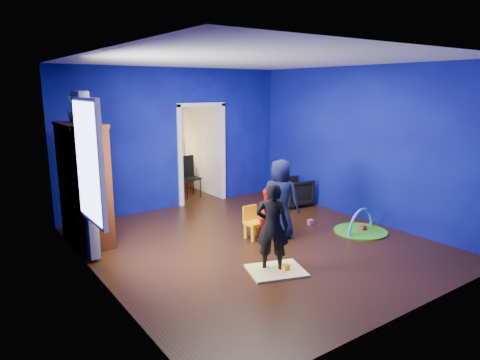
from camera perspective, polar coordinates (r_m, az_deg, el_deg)
floor at (r=7.07m, az=2.04°, el=-8.44°), size 5.00×5.50×0.01m
ceiling at (r=6.63m, az=2.24°, el=15.72°), size 5.00×5.50×0.01m
wall_back at (r=9.03m, az=-8.51°, el=5.44°), size 5.00×0.02×2.90m
wall_front at (r=4.85m, az=22.18°, el=-1.16°), size 5.00×0.02×2.90m
wall_left at (r=5.58m, az=-18.78°, el=0.77°), size 0.02×5.50×2.90m
wall_right at (r=8.44m, az=15.85°, el=4.65°), size 0.02×5.50×2.90m
alcove at (r=10.09m, az=-7.67°, el=5.03°), size 1.00×1.75×2.50m
armchair at (r=9.27m, az=7.17°, el=-1.57°), size 0.72×0.71×0.60m
child_black at (r=5.92m, az=4.32°, el=-6.24°), size 0.54×0.53×1.25m
child_navy at (r=7.21m, az=5.36°, el=-2.49°), size 0.71×0.78×1.34m
toddler_red at (r=7.09m, az=3.86°, el=-4.61°), size 0.45×0.36×0.89m
vase at (r=6.84m, az=-20.03°, el=7.84°), size 0.24×0.24×0.20m
potted_plant at (r=7.34m, az=-21.19°, el=8.88°), size 0.31×0.31×0.42m
tv_armoire at (r=7.28m, az=-20.04°, el=-0.55°), size 0.58×1.14×1.96m
crt_tv at (r=7.28m, az=-19.76°, el=-0.20°), size 0.46×0.70×0.54m
yellow_blanket at (r=6.07m, az=4.84°, el=-11.95°), size 0.90×0.81×0.03m
hopper_ball at (r=7.50m, az=3.76°, el=-5.58°), size 0.41×0.41×0.41m
kid_chair at (r=7.21m, az=1.91°, el=-5.92°), size 0.29×0.29×0.50m
play_mat at (r=7.90m, az=15.76°, el=-6.58°), size 0.92×0.92×0.02m
toy_arch at (r=7.89m, az=15.76°, el=-6.52°), size 0.82×0.20×0.83m
window_left at (r=5.90m, az=-19.69°, el=2.29°), size 0.03×0.95×1.55m
curtain at (r=6.50m, az=-19.84°, el=0.45°), size 0.14×0.42×2.40m
doorway at (r=9.36m, az=-5.15°, el=3.30°), size 1.16×0.10×2.10m
study_desk at (r=10.80m, az=-9.09°, el=0.75°), size 0.88×0.44×0.75m
desk_monitor at (r=10.80m, az=-9.48°, el=3.84°), size 0.40×0.05×0.32m
desk_lamp at (r=10.64m, az=-10.69°, el=3.55°), size 0.14×0.14×0.14m
folding_chair at (r=9.94m, az=-6.67°, el=0.33°), size 0.40×0.40×0.92m
book_shelf at (r=10.69m, az=-9.66°, el=9.51°), size 0.88×0.24×0.04m
toy_0 at (r=7.94m, az=16.09°, el=-6.21°), size 0.10×0.08×0.10m
toy_1 at (r=9.04m, az=6.87°, el=-3.53°), size 0.11×0.11×0.11m
toy_2 at (r=6.07m, az=6.12°, el=-11.59°), size 0.10×0.08×0.10m
toy_3 at (r=7.75m, az=6.17°, el=-6.20°), size 0.11×0.11×0.11m
toy_4 at (r=8.07m, az=9.37°, el=-5.59°), size 0.10×0.08×0.10m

